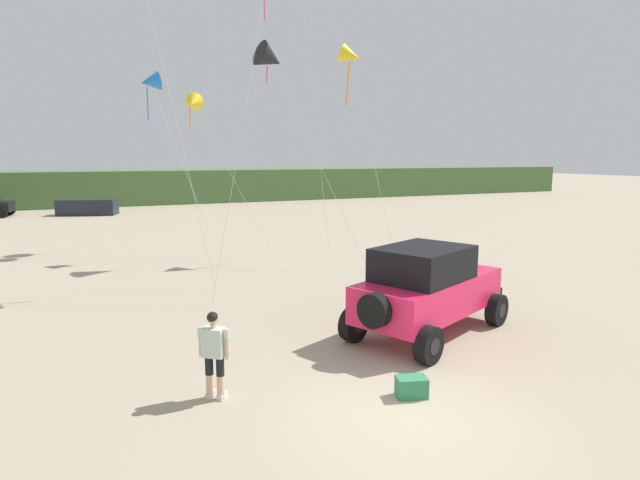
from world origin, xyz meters
The scene contains 10 objects.
ground_plane centered at (0.00, 0.00, 0.00)m, with size 220.00×220.00×0.00m, color tan.
dune_ridge centered at (4.86, 45.79, 1.57)m, with size 90.00×7.38×3.13m, color #4C703D.
jeep centered at (2.79, 3.36, 1.20)m, with size 5.00×3.92×2.26m.
person_watching centered at (-2.90, 1.98, 0.94)m, with size 0.51×0.46×1.67m.
cooler_box centered at (0.46, 0.56, 0.19)m, with size 0.56×0.36×0.38m, color #2D7F51.
distant_sedan centered at (-5.03, 36.30, 0.60)m, with size 4.20×1.70×1.20m, color #1E232D.
kite_black_sled centered at (-1.94, 18.57, 7.80)m, with size 2.51×5.20×8.30m.
kite_orange_streamer centered at (2.45, 14.39, 8.48)m, with size 3.43×4.73×9.30m.
kite_purple_stunt centered at (5.83, 13.58, 8.67)m, with size 1.37×4.92×9.29m.
kite_white_parafoil centered at (-0.50, 16.02, 6.70)m, with size 3.46×2.38×7.17m.
Camera 1 is at (-4.78, -7.04, 4.43)m, focal length 29.07 mm.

